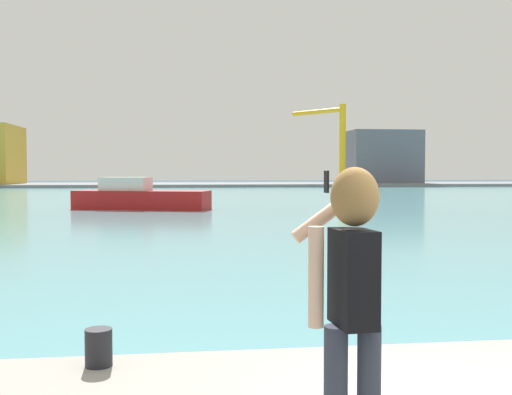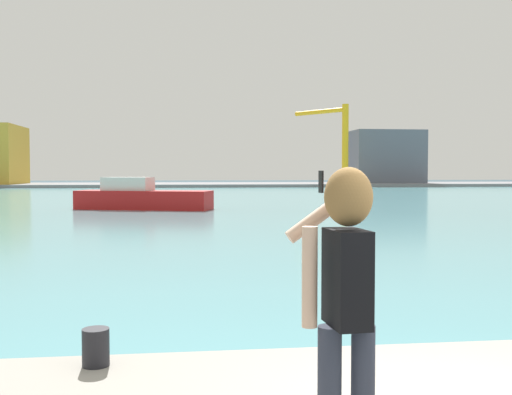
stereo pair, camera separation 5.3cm
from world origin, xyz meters
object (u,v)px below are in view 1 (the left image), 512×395
boat_moored (139,197)px  warehouse_right (381,157)px  harbor_bollard (99,347)px  port_crane (335,135)px  person_photographer (351,284)px

boat_moored → warehouse_right: size_ratio=0.73×
boat_moored → warehouse_right: (35.87, 59.52, 4.05)m
harbor_bollard → boat_moored: 30.63m
boat_moored → port_crane: (26.23, 53.11, 7.34)m
boat_moored → warehouse_right: bearing=76.9°
boat_moored → person_photographer: bearing=-66.0°
person_photographer → port_crane: 88.89m
port_crane → warehouse_right: bearing=33.6°
harbor_bollard → warehouse_right: bearing=69.3°
boat_moored → warehouse_right: warehouse_right is taller
person_photographer → boat_moored: person_photographer is taller
person_photographer → warehouse_right: 97.67m
boat_moored → port_crane: bearing=81.7°
warehouse_right → person_photographer: bearing=-109.4°
person_photographer → boat_moored: size_ratio=0.21×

